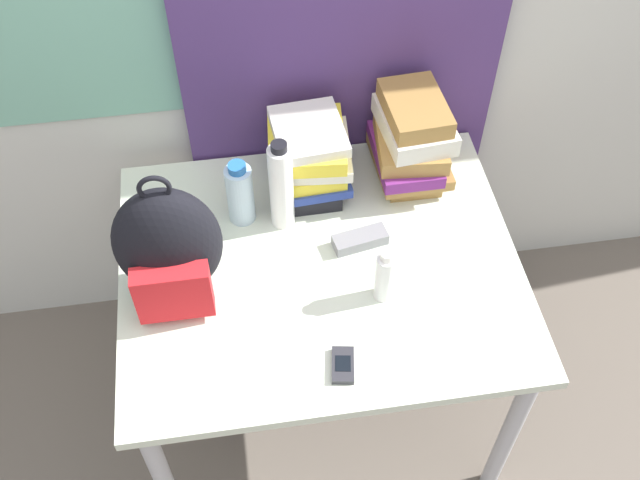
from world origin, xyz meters
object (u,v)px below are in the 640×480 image
at_px(backpack, 168,248).
at_px(cell_phone, 343,365).
at_px(book_stack_left, 309,155).
at_px(sunscreen_bottle, 385,276).
at_px(sunglasses_case, 360,240).
at_px(sports_bottle, 281,186).
at_px(water_bottle, 240,193).
at_px(book_stack_center, 411,140).

xyz_separation_m(backpack, cell_phone, (0.39, -0.29, -0.17)).
xyz_separation_m(backpack, book_stack_left, (0.39, 0.32, -0.05)).
relative_size(sunscreen_bottle, sunglasses_case, 1.11).
relative_size(sports_bottle, sunscreen_bottle, 1.70).
bearing_deg(water_bottle, sports_bottle, -15.82).
xyz_separation_m(sunscreen_bottle, sunglasses_case, (-0.03, 0.18, -0.06)).
bearing_deg(book_stack_center, book_stack_left, -179.52).
bearing_deg(backpack, cell_phone, -36.98).
bearing_deg(book_stack_left, sunscreen_bottle, -72.29).
bearing_deg(cell_phone, sunscreen_bottle, 54.56).
xyz_separation_m(book_stack_center, sunscreen_bottle, (-0.16, -0.42, -0.05)).
bearing_deg(sunglasses_case, sports_bottle, 149.99).
bearing_deg(book_stack_left, sports_bottle, -125.75).
distance_m(sports_bottle, sunscreen_bottle, 0.37).
xyz_separation_m(book_stack_center, water_bottle, (-0.50, -0.10, -0.04)).
xyz_separation_m(book_stack_left, sunscreen_bottle, (0.13, -0.42, -0.04)).
height_order(water_bottle, sports_bottle, sports_bottle).
height_order(water_bottle, cell_phone, water_bottle).
relative_size(backpack, cell_phone, 3.97).
bearing_deg(cell_phone, book_stack_left, 89.61).
bearing_deg(book_stack_left, cell_phone, -90.39).
bearing_deg(sports_bottle, sunglasses_case, -30.01).
distance_m(backpack, sunglasses_case, 0.53).
xyz_separation_m(book_stack_left, book_stack_center, (0.29, 0.00, 0.01)).
distance_m(book_stack_left, sunscreen_bottle, 0.44).
distance_m(book_stack_center, sunglasses_case, 0.33).
bearing_deg(cell_phone, water_bottle, 111.04).
bearing_deg(backpack, sunglasses_case, 9.22).
distance_m(sunscreen_bottle, cell_phone, 0.25).
distance_m(backpack, book_stack_left, 0.51).
height_order(backpack, book_stack_center, backpack).
height_order(book_stack_center, sunscreen_bottle, book_stack_center).
relative_size(backpack, sunglasses_case, 2.63).
relative_size(book_stack_center, cell_phone, 2.64).
height_order(backpack, book_stack_left, backpack).
distance_m(backpack, book_stack_center, 0.76).
height_order(sunscreen_bottle, sunglasses_case, sunscreen_bottle).
relative_size(backpack, book_stack_center, 1.50).
bearing_deg(backpack, book_stack_center, 25.45).
xyz_separation_m(book_stack_center, sunglasses_case, (-0.19, -0.25, -0.12)).
bearing_deg(book_stack_center, sports_bottle, -161.33).
distance_m(water_bottle, sunglasses_case, 0.35).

